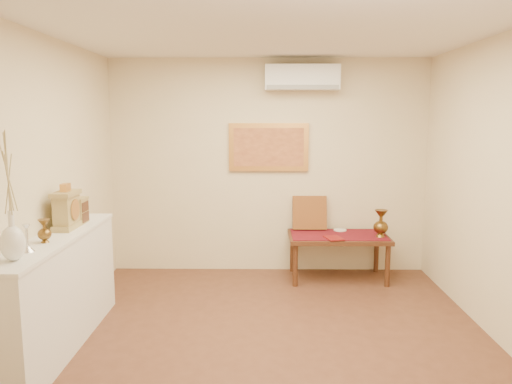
{
  "coord_description": "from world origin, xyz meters",
  "views": [
    {
      "loc": [
        -0.08,
        -4.07,
        1.98
      ],
      "look_at": [
        -0.15,
        1.15,
        1.19
      ],
      "focal_mm": 35.0,
      "sensor_mm": 36.0,
      "label": 1
    }
  ],
  "objects_px": {
    "brass_urn_tall": "(381,220)",
    "white_vase": "(9,197)",
    "wooden_chest": "(78,210)",
    "mantel_clock": "(67,210)",
    "low_table": "(338,240)",
    "display_ledge": "(58,292)"
  },
  "relations": [
    {
      "from": "brass_urn_tall",
      "to": "wooden_chest",
      "type": "distance_m",
      "value": 3.41
    },
    {
      "from": "mantel_clock",
      "to": "low_table",
      "type": "relative_size",
      "value": 0.34
    },
    {
      "from": "display_ledge",
      "to": "wooden_chest",
      "type": "distance_m",
      "value": 0.82
    },
    {
      "from": "low_table",
      "to": "display_ledge",
      "type": "bearing_deg",
      "value": -144.9
    },
    {
      "from": "mantel_clock",
      "to": "low_table",
      "type": "bearing_deg",
      "value": 30.41
    },
    {
      "from": "brass_urn_tall",
      "to": "wooden_chest",
      "type": "height_order",
      "value": "wooden_chest"
    },
    {
      "from": "brass_urn_tall",
      "to": "white_vase",
      "type": "bearing_deg",
      "value": -141.74
    },
    {
      "from": "white_vase",
      "to": "brass_urn_tall",
      "type": "xyz_separation_m",
      "value": [
        3.15,
        2.49,
        -0.68
      ]
    },
    {
      "from": "white_vase",
      "to": "wooden_chest",
      "type": "xyz_separation_m",
      "value": [
        -0.01,
        1.25,
        -0.33
      ]
    },
    {
      "from": "white_vase",
      "to": "mantel_clock",
      "type": "xyz_separation_m",
      "value": [
        -0.02,
        1.02,
        -0.28
      ]
    },
    {
      "from": "mantel_clock",
      "to": "low_table",
      "type": "height_order",
      "value": "mantel_clock"
    },
    {
      "from": "display_ledge",
      "to": "wooden_chest",
      "type": "bearing_deg",
      "value": 90.08
    },
    {
      "from": "mantel_clock",
      "to": "white_vase",
      "type": "bearing_deg",
      "value": -89.11
    },
    {
      "from": "white_vase",
      "to": "mantel_clock",
      "type": "bearing_deg",
      "value": 90.89
    },
    {
      "from": "display_ledge",
      "to": "brass_urn_tall",
      "type": "bearing_deg",
      "value": 29.34
    },
    {
      "from": "mantel_clock",
      "to": "wooden_chest",
      "type": "xyz_separation_m",
      "value": [
        0.01,
        0.24,
        -0.05
      ]
    },
    {
      "from": "mantel_clock",
      "to": "low_table",
      "type": "distance_m",
      "value": 3.18
    },
    {
      "from": "wooden_chest",
      "to": "mantel_clock",
      "type": "bearing_deg",
      "value": -91.51
    },
    {
      "from": "display_ledge",
      "to": "low_table",
      "type": "relative_size",
      "value": 1.68
    },
    {
      "from": "low_table",
      "to": "wooden_chest",
      "type": "bearing_deg",
      "value": -153.43
    },
    {
      "from": "white_vase",
      "to": "display_ledge",
      "type": "height_order",
      "value": "white_vase"
    },
    {
      "from": "mantel_clock",
      "to": "wooden_chest",
      "type": "relative_size",
      "value": 1.68
    }
  ]
}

